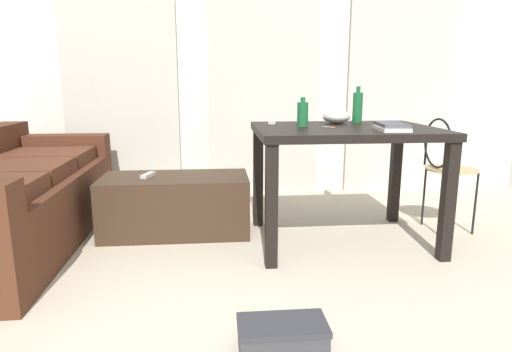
# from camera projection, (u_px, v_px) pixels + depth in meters

# --- Properties ---
(ground_plane) EXTENTS (7.69, 7.69, 0.00)m
(ground_plane) POSITION_uv_depth(u_px,v_px,m) (302.00, 278.00, 2.45)
(ground_plane) COLOR beige
(wall_back) EXTENTS (5.16, 0.10, 2.47)m
(wall_back) POSITION_uv_depth(u_px,v_px,m) (264.00, 64.00, 4.14)
(wall_back) COLOR silver
(wall_back) RESTS_ON ground
(curtains) EXTENTS (3.67, 0.03, 2.12)m
(curtains) POSITION_uv_depth(u_px,v_px,m) (264.00, 84.00, 4.09)
(curtains) COLOR beige
(curtains) RESTS_ON ground
(couch) EXTENTS (0.90, 2.04, 0.75)m
(couch) POSITION_uv_depth(u_px,v_px,m) (6.00, 200.00, 2.89)
(couch) COLOR #4C2819
(couch) RESTS_ON ground
(coffee_table) EXTENTS (1.04, 0.50, 0.42)m
(coffee_table) POSITION_uv_depth(u_px,v_px,m) (176.00, 205.00, 3.16)
(coffee_table) COLOR #382619
(coffee_table) RESTS_ON ground
(craft_table) EXTENTS (1.17, 0.89, 0.79)m
(craft_table) POSITION_uv_depth(u_px,v_px,m) (344.00, 144.00, 2.89)
(craft_table) COLOR black
(craft_table) RESTS_ON ground
(wire_chair) EXTENTS (0.36, 0.37, 0.83)m
(wire_chair) POSITION_uv_depth(u_px,v_px,m) (445.00, 161.00, 3.15)
(wire_chair) COLOR tan
(wire_chair) RESTS_ON ground
(bottle_near) EXTENTS (0.07, 0.07, 0.26)m
(bottle_near) POSITION_uv_depth(u_px,v_px,m) (358.00, 107.00, 3.17)
(bottle_near) COLOR #195B2D
(bottle_near) RESTS_ON craft_table
(bottle_far) EXTENTS (0.07, 0.07, 0.19)m
(bottle_far) POSITION_uv_depth(u_px,v_px,m) (303.00, 114.00, 2.89)
(bottle_far) COLOR #195B2D
(bottle_far) RESTS_ON craft_table
(bowl) EXTENTS (0.19, 0.19, 0.10)m
(bowl) POSITION_uv_depth(u_px,v_px,m) (336.00, 117.00, 3.09)
(bowl) COLOR beige
(bowl) RESTS_ON craft_table
(book_stack) EXTENTS (0.19, 0.31, 0.04)m
(book_stack) POSITION_uv_depth(u_px,v_px,m) (391.00, 127.00, 2.67)
(book_stack) COLOR silver
(book_stack) RESTS_ON craft_table
(tv_remote_on_table) EXTENTS (0.07, 0.19, 0.02)m
(tv_remote_on_table) POSITION_uv_depth(u_px,v_px,m) (272.00, 122.00, 3.13)
(tv_remote_on_table) COLOR #B7B7B2
(tv_remote_on_table) RESTS_ON craft_table
(scissors) EXTENTS (0.07, 0.10, 0.00)m
(scissors) POSITION_uv_depth(u_px,v_px,m) (330.00, 127.00, 2.84)
(scissors) COLOR #9EA0A5
(scissors) RESTS_ON craft_table
(tv_remote_primary) EXTENTS (0.09, 0.16, 0.02)m
(tv_remote_primary) POSITION_uv_depth(u_px,v_px,m) (148.00, 175.00, 3.10)
(tv_remote_primary) COLOR #B7B7B2
(tv_remote_primary) RESTS_ON coffee_table
(shoebox) EXTENTS (0.36, 0.19, 0.13)m
(shoebox) POSITION_uv_depth(u_px,v_px,m) (282.00, 337.00, 1.77)
(shoebox) COLOR #38383D
(shoebox) RESTS_ON ground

